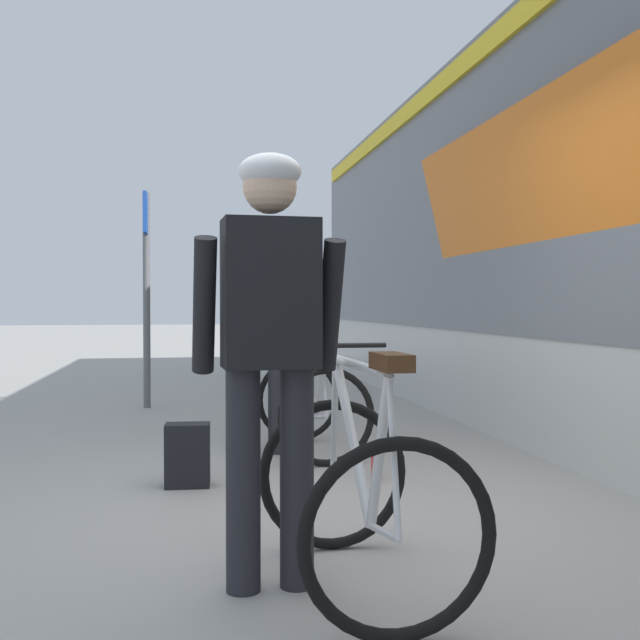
{
  "coord_description": "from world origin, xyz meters",
  "views": [
    {
      "loc": [
        -0.83,
        -3.89,
        1.16
      ],
      "look_at": [
        0.07,
        1.16,
        1.05
      ],
      "focal_mm": 42.77,
      "sensor_mm": 36.0,
      "label": 1
    }
  ],
  "objects_px": {
    "bicycle_near_white": "(361,491)",
    "water_bottle_near_the_bikes": "(376,463)",
    "bicycle_far_silver": "(312,401)",
    "cyclist_far_in_white": "(263,317)",
    "backpack_on_platform": "(188,455)",
    "cyclist_near_in_dark": "(270,330)",
    "platform_sign_post": "(146,262)"
  },
  "relations": [
    {
      "from": "bicycle_far_silver",
      "to": "cyclist_near_in_dark",
      "type": "bearing_deg",
      "value": -102.93
    },
    {
      "from": "water_bottle_near_the_bikes",
      "to": "platform_sign_post",
      "type": "xyz_separation_m",
      "value": [
        -1.66,
        3.84,
        1.51
      ]
    },
    {
      "from": "bicycle_near_white",
      "to": "bicycle_far_silver",
      "type": "distance_m",
      "value": 2.83
    },
    {
      "from": "backpack_on_platform",
      "to": "water_bottle_near_the_bikes",
      "type": "bearing_deg",
      "value": 2.7
    },
    {
      "from": "cyclist_far_in_white",
      "to": "bicycle_far_silver",
      "type": "distance_m",
      "value": 0.75
    },
    {
      "from": "bicycle_near_white",
      "to": "bicycle_far_silver",
      "type": "relative_size",
      "value": 0.99
    },
    {
      "from": "backpack_on_platform",
      "to": "bicycle_near_white",
      "type": "bearing_deg",
      "value": -66.5
    },
    {
      "from": "cyclist_far_in_white",
      "to": "bicycle_far_silver",
      "type": "height_order",
      "value": "cyclist_far_in_white"
    },
    {
      "from": "bicycle_near_white",
      "to": "platform_sign_post",
      "type": "height_order",
      "value": "platform_sign_post"
    },
    {
      "from": "bicycle_near_white",
      "to": "water_bottle_near_the_bikes",
      "type": "distance_m",
      "value": 1.97
    },
    {
      "from": "backpack_on_platform",
      "to": "water_bottle_near_the_bikes",
      "type": "distance_m",
      "value": 1.23
    },
    {
      "from": "backpack_on_platform",
      "to": "platform_sign_post",
      "type": "distance_m",
      "value": 4.1
    },
    {
      "from": "bicycle_far_silver",
      "to": "platform_sign_post",
      "type": "height_order",
      "value": "platform_sign_post"
    },
    {
      "from": "bicycle_near_white",
      "to": "backpack_on_platform",
      "type": "distance_m",
      "value": 2.02
    },
    {
      "from": "water_bottle_near_the_bikes",
      "to": "platform_sign_post",
      "type": "bearing_deg",
      "value": 113.35
    },
    {
      "from": "bicycle_near_white",
      "to": "bicycle_far_silver",
      "type": "bearing_deg",
      "value": 84.57
    },
    {
      "from": "cyclist_near_in_dark",
      "to": "cyclist_far_in_white",
      "type": "bearing_deg",
      "value": 84.78
    },
    {
      "from": "bicycle_near_white",
      "to": "water_bottle_near_the_bikes",
      "type": "xyz_separation_m",
      "value": [
        0.54,
        1.87,
        -0.29
      ]
    },
    {
      "from": "bicycle_near_white",
      "to": "platform_sign_post",
      "type": "distance_m",
      "value": 5.94
    },
    {
      "from": "cyclist_far_in_white",
      "to": "cyclist_near_in_dark",
      "type": "bearing_deg",
      "value": -95.22
    },
    {
      "from": "cyclist_far_in_white",
      "to": "bicycle_near_white",
      "type": "height_order",
      "value": "cyclist_far_in_white"
    },
    {
      "from": "cyclist_near_in_dark",
      "to": "water_bottle_near_the_bikes",
      "type": "relative_size",
      "value": 8.14
    },
    {
      "from": "bicycle_near_white",
      "to": "water_bottle_near_the_bikes",
      "type": "height_order",
      "value": "bicycle_near_white"
    },
    {
      "from": "cyclist_near_in_dark",
      "to": "platform_sign_post",
      "type": "distance_m",
      "value": 5.71
    },
    {
      "from": "backpack_on_platform",
      "to": "platform_sign_post",
      "type": "height_order",
      "value": "platform_sign_post"
    },
    {
      "from": "cyclist_near_in_dark",
      "to": "bicycle_near_white",
      "type": "distance_m",
      "value": 0.75
    },
    {
      "from": "cyclist_far_in_white",
      "to": "platform_sign_post",
      "type": "xyz_separation_m",
      "value": [
        -1.01,
        2.84,
        0.57
      ]
    },
    {
      "from": "backpack_on_platform",
      "to": "water_bottle_near_the_bikes",
      "type": "relative_size",
      "value": 1.85
    },
    {
      "from": "backpack_on_platform",
      "to": "platform_sign_post",
      "type": "bearing_deg",
      "value": 100.02
    },
    {
      "from": "cyclist_far_in_white",
      "to": "water_bottle_near_the_bikes",
      "type": "distance_m",
      "value": 1.52
    },
    {
      "from": "backpack_on_platform",
      "to": "platform_sign_post",
      "type": "xyz_separation_m",
      "value": [
        -0.43,
        3.82,
        1.42
      ]
    },
    {
      "from": "bicycle_far_silver",
      "to": "water_bottle_near_the_bikes",
      "type": "xyz_separation_m",
      "value": [
        0.27,
        -0.95,
        -0.29
      ]
    }
  ]
}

